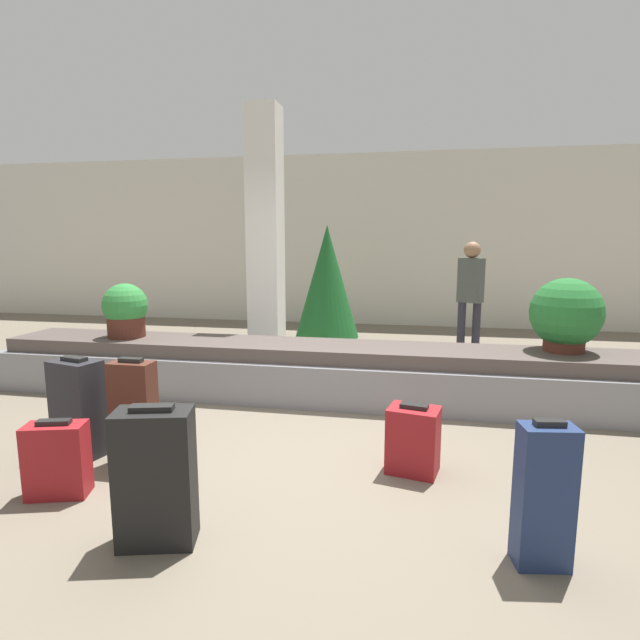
# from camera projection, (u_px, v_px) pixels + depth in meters

# --- Properties ---
(ground_plane) EXTENTS (18.00, 18.00, 0.00)m
(ground_plane) POSITION_uv_depth(u_px,v_px,m) (284.00, 455.00, 3.76)
(ground_plane) COLOR #6B6051
(back_wall) EXTENTS (18.00, 0.06, 3.20)m
(back_wall) POSITION_uv_depth(u_px,v_px,m) (366.00, 241.00, 9.43)
(back_wall) COLOR beige
(back_wall) RESTS_ON ground_plane
(carousel) EXTENTS (7.02, 0.86, 0.56)m
(carousel) POSITION_uv_depth(u_px,v_px,m) (320.00, 372.00, 5.11)
(carousel) COLOR gray
(carousel) RESTS_ON ground_plane
(pillar) EXTENTS (0.39, 0.39, 3.20)m
(pillar) POSITION_uv_depth(u_px,v_px,m) (266.00, 241.00, 6.16)
(pillar) COLOR silver
(pillar) RESTS_ON ground_plane
(suitcase_0) EXTENTS (0.40, 0.31, 0.76)m
(suitcase_0) POSITION_uv_depth(u_px,v_px,m) (78.00, 408.00, 3.71)
(suitcase_0) COLOR #232328
(suitcase_0) RESTS_ON ground_plane
(suitcase_1) EXTENTS (0.31, 0.17, 0.79)m
(suitcase_1) POSITION_uv_depth(u_px,v_px,m) (134.00, 413.00, 3.57)
(suitcase_1) COLOR #472319
(suitcase_1) RESTS_ON ground_plane
(suitcase_2) EXTENTS (0.39, 0.32, 0.49)m
(suitcase_2) POSITION_uv_depth(u_px,v_px,m) (413.00, 440.00, 3.46)
(suitcase_2) COLOR maroon
(suitcase_2) RESTS_ON ground_plane
(suitcase_3) EXTENTS (0.40, 0.28, 0.50)m
(suitcase_3) POSITION_uv_depth(u_px,v_px,m) (57.00, 460.00, 3.14)
(suitcase_3) COLOR maroon
(suitcase_3) RESTS_ON ground_plane
(suitcase_4) EXTENTS (0.44, 0.31, 0.77)m
(suitcase_4) POSITION_uv_depth(u_px,v_px,m) (156.00, 477.00, 2.62)
(suitcase_4) COLOR black
(suitcase_4) RESTS_ON ground_plane
(suitcase_5) EXTENTS (0.28, 0.20, 0.76)m
(suitcase_5) POSITION_uv_depth(u_px,v_px,m) (544.00, 496.00, 2.44)
(suitcase_5) COLOR navy
(suitcase_5) RESTS_ON ground_plane
(potted_plant_0) EXTENTS (0.66, 0.66, 0.70)m
(potted_plant_0) POSITION_uv_depth(u_px,v_px,m) (566.00, 315.00, 4.70)
(potted_plant_0) COLOR #4C2319
(potted_plant_0) RESTS_ON carousel
(potted_plant_1) EXTENTS (0.48, 0.48, 0.59)m
(potted_plant_1) POSITION_uv_depth(u_px,v_px,m) (125.00, 310.00, 5.41)
(potted_plant_1) COLOR #4C2319
(potted_plant_1) RESTS_ON carousel
(traveler_0) EXTENTS (0.37, 0.31, 1.59)m
(traveler_0) POSITION_uv_depth(u_px,v_px,m) (470.00, 289.00, 6.83)
(traveler_0) COLOR #282833
(traveler_0) RESTS_ON ground_plane
(decorated_tree) EXTENTS (0.94, 0.94, 1.83)m
(decorated_tree) POSITION_uv_depth(u_px,v_px,m) (327.00, 282.00, 7.33)
(decorated_tree) COLOR #4C331E
(decorated_tree) RESTS_ON ground_plane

